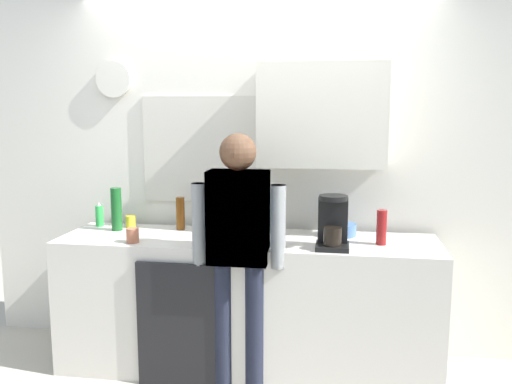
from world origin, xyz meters
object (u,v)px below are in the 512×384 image
Objects in this scene: bottle_amber_beer at (180,213)px; mixing_bowl at (340,229)px; coffee_maker at (333,224)px; person_at_sink at (238,242)px; person_guest at (238,242)px; cup_terracotta_mug at (133,235)px; bottle_green_wine at (116,209)px; cup_yellow_cup at (131,221)px; dish_soap at (99,216)px; bottle_red_vinegar at (382,227)px.

mixing_bowl is at bearing -0.14° from bottle_amber_beer.
coffee_maker is 0.21× the size of person_at_sink.
person_guest is at bearing -44.04° from bottle_amber_beer.
cup_terracotta_mug is at bearing -177.11° from coffee_maker.
bottle_green_wine is 0.16m from cup_yellow_cup.
mixing_bowl is (1.30, 0.40, -0.01)m from cup_terracotta_mug.
coffee_maker is 1.10× the size of bottle_green_wine.
cup_yellow_cup is 1.01m from person_at_sink.
person_guest is at bearing -24.33° from dish_soap.
cup_yellow_cup is (0.06, 0.10, -0.11)m from bottle_green_wine.
bottle_green_wine is at bearing -168.48° from bottle_amber_beer.
person_at_sink is at bearing 180.00° from person_guest.
mixing_bowl is (1.11, -0.00, -0.07)m from bottle_amber_beer.
bottle_amber_beer is 2.71× the size of cup_yellow_cup.
coffee_maker is 3.59× the size of cup_terracotta_mug.
bottle_amber_beer is at bearing 171.10° from bottle_red_vinegar.
bottle_amber_beer is at bearing 179.86° from mixing_bowl.
cup_yellow_cup is 1.48m from mixing_bowl.
bottle_red_vinegar is 0.90m from person_guest.
coffee_maker is 0.36m from mixing_bowl.
bottle_amber_beer is 0.77× the size of bottle_green_wine.
bottle_green_wine is at bearing -120.43° from cup_yellow_cup.
cup_terracotta_mug is (-1.26, -0.06, -0.10)m from coffee_maker.
bottle_green_wine is 1.03m from person_at_sink.
bottle_green_wine is 1.55m from mixing_bowl.
bottle_red_vinegar is 1.57m from cup_terracotta_mug.
bottle_red_vinegar is at bearing -6.62° from dish_soap.
coffee_maker is 0.33m from bottle_red_vinegar.
bottle_green_wine reaches higher than cup_terracotta_mug.
bottle_amber_beer is 0.61m from dish_soap.
coffee_maker is 3.88× the size of cup_yellow_cup.
dish_soap is at bearing 149.46° from bottle_green_wine.
mixing_bowl is at bearing 140.74° from bottle_red_vinegar.
coffee_maker is 1.71m from dish_soap.
cup_yellow_cup is (-1.74, 0.23, -0.07)m from bottle_red_vinegar.
cup_yellow_cup is (-1.44, 0.35, -0.10)m from coffee_maker.
person_guest reaches higher than bottle_green_wine.
person_guest is at bearing -162.22° from bottle_red_vinegar.
bottle_amber_beer is (-1.36, 0.21, 0.00)m from bottle_red_vinegar.
mixing_bowl is 0.77m from person_guest.
cup_yellow_cup is at bearing 113.13° from cup_terracotta_mug.
person_guest is at bearing 0.00° from person_at_sink.
person_at_sink is (0.70, -0.08, 0.01)m from cup_terracotta_mug.
dish_soap reaches higher than cup_terracotta_mug.
person_at_sink is (0.88, -0.50, 0.01)m from cup_yellow_cup.
cup_yellow_cup is at bearing 166.15° from coffee_maker.
bottle_green_wine is (-1.80, 0.12, 0.04)m from bottle_red_vinegar.
bottle_red_vinegar reaches higher than mixing_bowl.
person_at_sink is at bearing -6.90° from cup_terracotta_mug.
dish_soap is at bearing -48.93° from person_guest.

